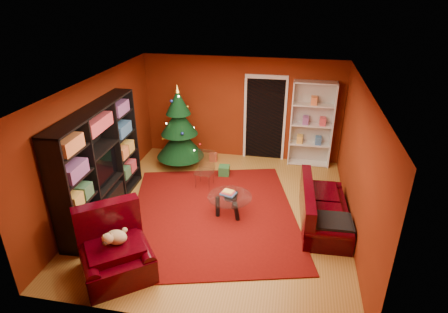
% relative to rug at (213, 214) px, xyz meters
% --- Properties ---
extents(floor, '(5.00, 5.50, 0.05)m').
position_rel_rug_xyz_m(floor, '(0.12, 0.12, -0.04)').
color(floor, olive).
rests_on(floor, ground).
extents(ceiling, '(5.00, 5.50, 0.05)m').
position_rel_rug_xyz_m(ceiling, '(0.12, 0.12, 2.61)').
color(ceiling, silver).
rests_on(ceiling, wall_back).
extents(wall_back, '(5.00, 0.05, 2.60)m').
position_rel_rug_xyz_m(wall_back, '(0.12, 2.90, 1.29)').
color(wall_back, maroon).
rests_on(wall_back, ground).
extents(wall_left, '(0.05, 5.50, 2.60)m').
position_rel_rug_xyz_m(wall_left, '(-2.41, 0.12, 1.29)').
color(wall_left, maroon).
rests_on(wall_left, ground).
extents(wall_right, '(0.05, 5.50, 2.60)m').
position_rel_rug_xyz_m(wall_right, '(2.64, 0.12, 1.29)').
color(wall_right, maroon).
rests_on(wall_right, ground).
extents(doorway, '(1.06, 0.60, 2.16)m').
position_rel_rug_xyz_m(doorway, '(0.72, 2.85, 1.04)').
color(doorway, black).
rests_on(doorway, floor).
extents(rug, '(4.05, 4.43, 0.02)m').
position_rel_rug_xyz_m(rug, '(0.00, 0.00, 0.00)').
color(rug, '#650D09').
rests_on(rug, floor).
extents(media_unit, '(0.51, 2.83, 2.16)m').
position_rel_rug_xyz_m(media_unit, '(-2.16, -0.27, 1.07)').
color(media_unit, black).
rests_on(media_unit, floor).
extents(christmas_tree, '(1.27, 1.27, 2.09)m').
position_rel_rug_xyz_m(christmas_tree, '(-1.28, 2.01, 1.00)').
color(christmas_tree, black).
rests_on(christmas_tree, floor).
extents(gift_box_green, '(0.26, 0.26, 0.25)m').
position_rel_rug_xyz_m(gift_box_green, '(-0.10, 1.66, 0.11)').
color(gift_box_green, '#266932').
rests_on(gift_box_green, floor).
extents(gift_box_red, '(0.22, 0.22, 0.20)m').
position_rel_rug_xyz_m(gift_box_red, '(-0.53, 2.41, 0.09)').
color(gift_box_red, '#9B3823').
rests_on(gift_box_red, floor).
extents(white_bookshelf, '(1.01, 0.37, 2.18)m').
position_rel_rug_xyz_m(white_bookshelf, '(1.87, 2.69, 1.05)').
color(white_bookshelf, white).
rests_on(white_bookshelf, floor).
extents(armchair, '(1.58, 1.58, 0.88)m').
position_rel_rug_xyz_m(armchair, '(-1.13, -1.91, 0.43)').
color(armchair, black).
rests_on(armchair, rug).
extents(dog, '(0.50, 0.48, 0.29)m').
position_rel_rug_xyz_m(dog, '(-1.12, -1.84, 0.65)').
color(dog, '#CFBB8F').
rests_on(dog, armchair).
extents(sofa, '(0.91, 1.89, 0.80)m').
position_rel_rug_xyz_m(sofa, '(2.14, 0.10, 0.39)').
color(sofa, black).
rests_on(sofa, rug).
extents(coffee_table, '(1.07, 1.07, 0.54)m').
position_rel_rug_xyz_m(coffee_table, '(0.33, 0.03, 0.22)').
color(coffee_table, gray).
rests_on(coffee_table, rug).
extents(acrylic_chair, '(0.42, 0.46, 0.76)m').
position_rel_rug_xyz_m(acrylic_chair, '(-0.43, 1.05, 0.37)').
color(acrylic_chair, '#66605B').
rests_on(acrylic_chair, rug).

